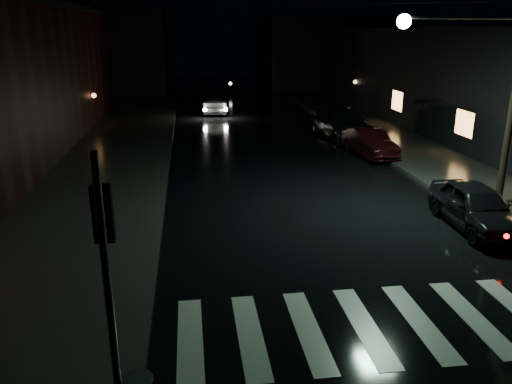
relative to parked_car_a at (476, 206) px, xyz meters
name	(u,v)px	position (x,y,z in m)	size (l,w,h in m)	color
ground	(253,350)	(-7.60, -5.28, -0.69)	(120.00, 120.00, 0.00)	black
sidewalk_left	(101,167)	(-12.60, 8.72, -0.62)	(6.00, 44.00, 0.15)	#282826
sidewalk_right	(421,156)	(2.40, 8.72, -0.62)	(4.00, 44.00, 0.15)	#282826
building_far_left	(95,49)	(-17.60, 39.72, 3.31)	(14.00, 10.00, 8.00)	black
building_far_right	(330,53)	(6.40, 39.72, 2.81)	(14.00, 10.00, 7.00)	black
crosswalk	(392,323)	(-4.60, -4.78, -0.69)	(9.00, 3.00, 0.01)	beige
signal_pole_corner	(124,333)	(-9.74, -6.74, 0.85)	(0.68, 0.61, 4.20)	slate
utility_pole	(499,71)	(1.23, 1.72, 3.91)	(4.92, 0.44, 8.00)	black
parked_car_a	(476,206)	(0.00, 0.00, 0.00)	(1.63, 4.06, 1.38)	black
parked_car_b	(370,143)	(0.00, 9.34, -0.05)	(1.37, 3.92, 1.29)	black
parked_car_c	(343,124)	(0.00, 13.72, 0.11)	(2.25, 5.54, 1.61)	black
parked_car_d	(344,127)	(0.00, 13.43, -0.01)	(2.26, 4.91, 1.36)	black
oncoming_car	(214,102)	(-6.78, 23.59, 0.09)	(1.64, 4.72, 1.55)	black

